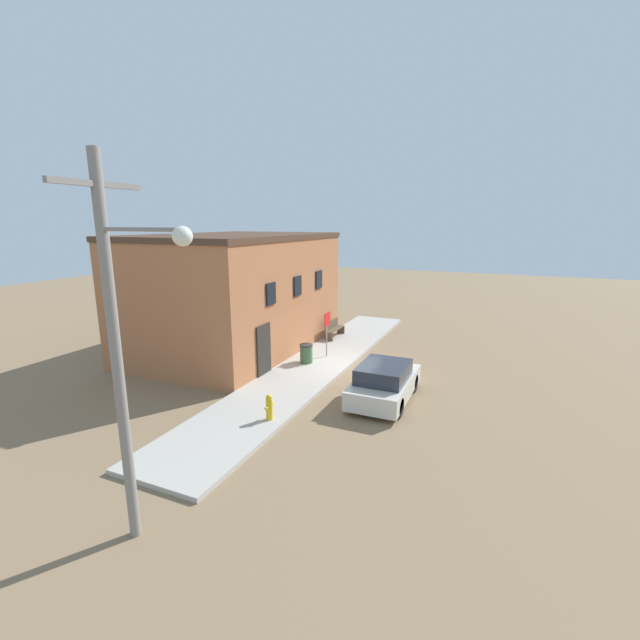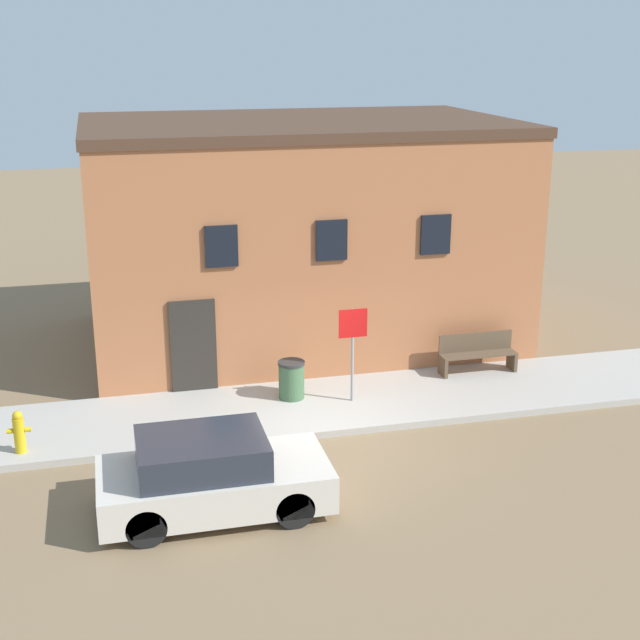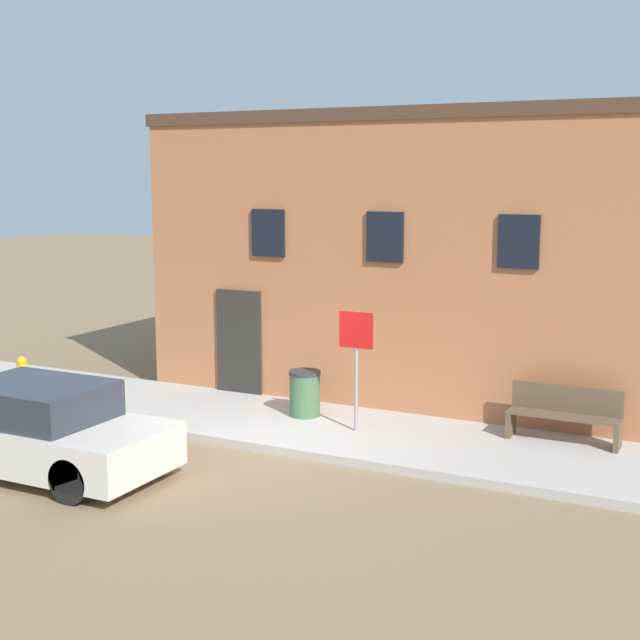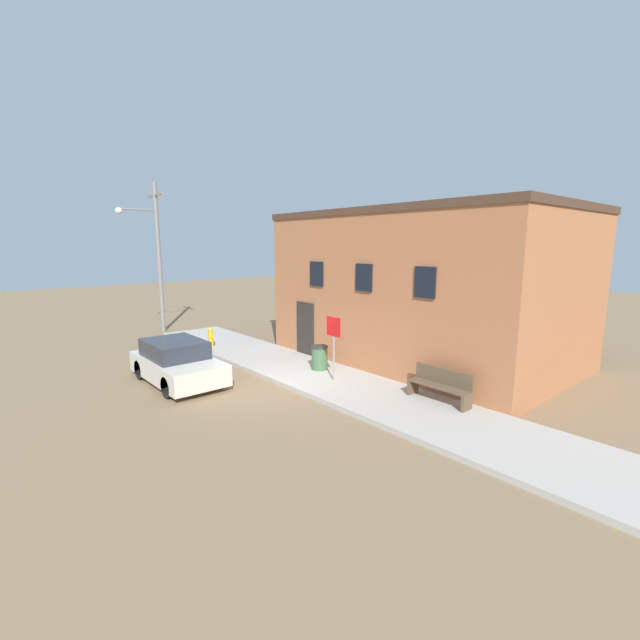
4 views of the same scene
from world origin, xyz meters
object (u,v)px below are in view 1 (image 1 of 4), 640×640
bench (334,329)px  parked_car (384,382)px  stop_sign (327,326)px  utility_pole (121,341)px  trash_bin (306,353)px  fire_hydrant (269,407)px

bench → parked_car: 8.20m
stop_sign → utility_pole: bearing=-175.1°
bench → utility_pole: 15.87m
bench → trash_bin: bearing=-173.6°
trash_bin → utility_pole: 11.51m
fire_hydrant → utility_pole: bearing=-178.3°
fire_hydrant → stop_sign: 6.85m
bench → parked_car: size_ratio=0.47×
stop_sign → trash_bin: size_ratio=2.48×
utility_pole → parked_car: bearing=-17.1°
bench → trash_bin: 4.54m
trash_bin → stop_sign: bearing=-20.9°
trash_bin → bench: bearing=6.4°
bench → parked_car: parked_car is taller
stop_sign → parked_car: stop_sign is taller
stop_sign → utility_pole: 12.37m
utility_pole → stop_sign: bearing=4.9°
parked_car → stop_sign: bearing=46.5°
parked_car → bench: bearing=34.5°
bench → utility_pole: (-15.35, -2.00, 3.50)m
stop_sign → utility_pole: (-12.07, -1.03, 2.53)m
bench → utility_pole: size_ratio=0.24×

